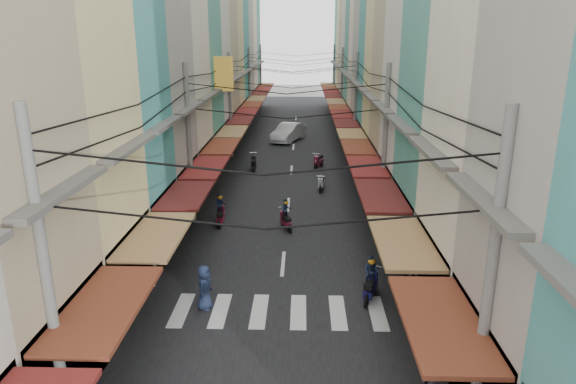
% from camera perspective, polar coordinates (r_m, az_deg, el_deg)
% --- Properties ---
extents(ground, '(160.00, 160.00, 0.00)m').
position_cam_1_polar(ground, '(24.16, -0.37, -5.98)').
color(ground, slate).
rests_on(ground, ground).
extents(road, '(10.00, 80.00, 0.02)m').
position_cam_1_polar(road, '(43.26, 0.56, 4.48)').
color(road, black).
rests_on(road, ground).
extents(sidewalk_left, '(3.00, 80.00, 0.06)m').
position_cam_1_polar(sidewalk_left, '(43.86, -7.99, 4.51)').
color(sidewalk_left, gray).
rests_on(sidewalk_left, ground).
extents(sidewalk_right, '(3.00, 80.00, 0.06)m').
position_cam_1_polar(sidewalk_right, '(43.63, 9.15, 4.39)').
color(sidewalk_right, gray).
rests_on(sidewalk_right, ground).
extents(crosswalk, '(7.55, 2.40, 0.01)m').
position_cam_1_polar(crosswalk, '(18.78, -1.03, -13.11)').
color(crosswalk, silver).
rests_on(crosswalk, ground).
extents(building_row_left, '(7.80, 67.67, 23.70)m').
position_cam_1_polar(building_row_left, '(39.74, -11.54, 17.22)').
color(building_row_left, silver).
rests_on(building_row_left, ground).
extents(building_row_right, '(7.80, 68.98, 22.59)m').
position_cam_1_polar(building_row_right, '(39.30, 12.62, 16.63)').
color(building_row_right, teal).
rests_on(building_row_right, ground).
extents(utility_poles, '(10.20, 66.13, 8.20)m').
position_cam_1_polar(utility_poles, '(37.34, 0.43, 12.68)').
color(utility_poles, gray).
rests_on(utility_poles, ground).
extents(white_car, '(6.21, 4.15, 2.04)m').
position_cam_1_polar(white_car, '(47.77, 0.02, 5.67)').
color(white_car, silver).
rests_on(white_car, ground).
extents(bicycle, '(1.76, 0.74, 1.19)m').
position_cam_1_polar(bicycle, '(22.44, 19.10, -8.88)').
color(bicycle, black).
rests_on(bicycle, ground).
extents(moving_scooters, '(7.27, 21.57, 1.74)m').
position_cam_1_polar(moving_scooters, '(28.58, 0.36, -1.18)').
color(moving_scooters, black).
rests_on(moving_scooters, ground).
extents(parked_scooters, '(13.17, 12.82, 1.02)m').
position_cam_1_polar(parked_scooters, '(20.33, 12.00, -9.54)').
color(parked_scooters, black).
rests_on(parked_scooters, ground).
extents(pedestrians, '(11.80, 21.31, 2.12)m').
position_cam_1_polar(pedestrians, '(26.02, -10.00, -2.14)').
color(pedestrians, '#2A212C').
rests_on(pedestrians, ground).
extents(market_umbrella, '(2.36, 2.36, 2.49)m').
position_cam_1_polar(market_umbrella, '(19.91, 17.41, -5.17)').
color(market_umbrella, '#B2B2B7').
rests_on(market_umbrella, ground).
extents(traffic_sign, '(0.10, 0.62, 2.84)m').
position_cam_1_polar(traffic_sign, '(18.38, 14.14, -7.24)').
color(traffic_sign, gray).
rests_on(traffic_sign, ground).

